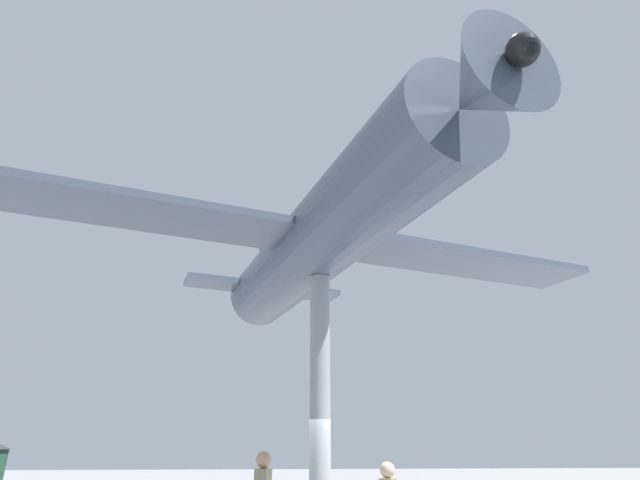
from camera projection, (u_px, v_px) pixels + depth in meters
support_pylon_central at (320, 402)px, 10.76m from camera, size 0.45×0.45×5.69m
suspended_airplane at (324, 236)px, 12.00m from camera, size 15.70×12.64×2.91m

